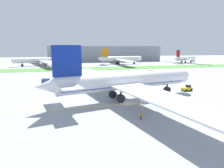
# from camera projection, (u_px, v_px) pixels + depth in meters

# --- Properties ---
(ground_plane) EXTENTS (600.00, 600.00, 0.00)m
(ground_plane) POSITION_uv_depth(u_px,v_px,m) (127.00, 103.00, 60.43)
(ground_plane) COLOR #9399A0
(ground_plane) RESTS_ON ground
(apron_taxi_line) EXTENTS (280.00, 0.36, 0.01)m
(apron_taxi_line) POSITION_uv_depth(u_px,v_px,m) (129.00, 104.00, 58.96)
(apron_taxi_line) COLOR yellow
(apron_taxi_line) RESTS_ON ground
(grass_median_strip) EXTENTS (320.00, 24.00, 0.10)m
(grass_median_strip) POSITION_uv_depth(u_px,v_px,m) (91.00, 69.00, 155.54)
(grass_median_strip) COLOR #4C8438
(grass_median_strip) RESTS_ON ground
(airliner_foreground) EXTENTS (54.90, 88.68, 17.67)m
(airliner_foreground) POSITION_uv_depth(u_px,v_px,m) (124.00, 81.00, 63.92)
(airliner_foreground) COLOR white
(airliner_foreground) RESTS_ON ground
(pushback_tug) EXTENTS (6.12, 3.27, 2.29)m
(pushback_tug) POSITION_uv_depth(u_px,v_px,m) (187.00, 88.00, 77.39)
(pushback_tug) COLOR yellow
(pushback_tug) RESTS_ON ground
(ground_crew_wingwalker_port) EXTENTS (0.50, 0.50, 1.74)m
(ground_crew_wingwalker_port) POSITION_uv_depth(u_px,v_px,m) (141.00, 115.00, 46.47)
(ground_crew_wingwalker_port) COLOR black
(ground_crew_wingwalker_port) RESTS_ON ground
(ground_crew_marshaller_front) EXTENTS (0.43, 0.53, 1.68)m
(ground_crew_marshaller_front) POSITION_uv_depth(u_px,v_px,m) (167.00, 97.00, 63.55)
(ground_crew_marshaller_front) COLOR black
(ground_crew_marshaller_front) RESTS_ON ground
(ground_crew_wingwalker_starboard) EXTENTS (0.42, 0.48, 1.57)m
(ground_crew_wingwalker_starboard) POSITION_uv_depth(u_px,v_px,m) (153.00, 98.00, 63.19)
(ground_crew_wingwalker_starboard) COLOR black
(ground_crew_wingwalker_starboard) RESTS_ON ground
(service_truck_baggage_loader) EXTENTS (4.68, 2.50, 2.54)m
(service_truck_baggage_loader) POSITION_uv_depth(u_px,v_px,m) (47.00, 81.00, 91.78)
(service_truck_baggage_loader) COLOR #33478C
(service_truck_baggage_loader) RESTS_ON ground
(service_truck_fuel_bowser) EXTENTS (5.00, 3.59, 2.79)m
(service_truck_fuel_bowser) POSITION_uv_depth(u_px,v_px,m) (152.00, 72.00, 122.51)
(service_truck_fuel_bowser) COLOR #B21E19
(service_truck_fuel_bowser) RESTS_ON ground
(parked_airliner_far_centre) EXTENTS (49.10, 80.78, 14.76)m
(parked_airliner_far_centre) POSITION_uv_depth(u_px,v_px,m) (42.00, 60.00, 181.35)
(parked_airliner_far_centre) COLOR white
(parked_airliner_far_centre) RESTS_ON ground
(parked_airliner_far_right) EXTENTS (47.28, 75.03, 15.59)m
(parked_airliner_far_right) POSITION_uv_depth(u_px,v_px,m) (120.00, 59.00, 196.06)
(parked_airliner_far_right) COLOR white
(parked_airliner_far_right) RESTS_ON ground
(parked_airliner_far_outer) EXTENTS (35.57, 56.35, 14.02)m
(parked_airliner_far_outer) POSITION_uv_depth(u_px,v_px,m) (185.00, 59.00, 211.92)
(parked_airliner_far_outer) COLOR white
(parked_airliner_far_outer) RESTS_ON ground
(terminal_building) EXTENTS (132.72, 20.00, 18.00)m
(terminal_building) POSITION_uv_depth(u_px,v_px,m) (106.00, 54.00, 234.89)
(terminal_building) COLOR gray
(terminal_building) RESTS_ON ground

